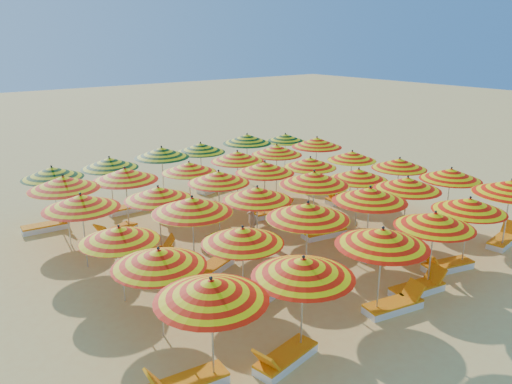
{
  "coord_description": "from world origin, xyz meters",
  "views": [
    {
      "loc": [
        -10.84,
        -13.62,
        7.17
      ],
      "look_at": [
        0.0,
        0.5,
        1.6
      ],
      "focal_mm": 35.0,
      "sensor_mm": 36.0,
      "label": 1
    }
  ],
  "objects_px": {
    "umbrella_33": "(200,148)",
    "lounger_17": "(47,226)",
    "umbrella_6": "(159,258)",
    "umbrella_31": "(110,163)",
    "lounger_11": "(325,232)",
    "umbrella_26": "(189,167)",
    "umbrella_12": "(119,234)",
    "umbrella_15": "(314,178)",
    "lounger_1": "(285,358)",
    "umbrella_0": "(211,290)",
    "umbrella_4": "(470,205)",
    "lounger_8": "(394,242)",
    "beachgoer_a": "(252,215)",
    "umbrella_19": "(158,193)",
    "umbrella_11": "(451,174)",
    "lounger_0": "(186,384)",
    "lounger_19": "(214,187)",
    "umbrella_21": "(265,168)",
    "umbrella_34": "(247,139)",
    "umbrella_8": "(308,211)",
    "lounger_13": "(273,212)",
    "umbrella_1": "(303,267)",
    "umbrella_7": "(243,235)",
    "umbrella_3": "(435,220)",
    "lounger_4": "(447,265)",
    "umbrella_5": "(511,187)",
    "lounger_2": "(394,305)",
    "umbrella_9": "(370,195)",
    "umbrella_23": "(352,156)",
    "umbrella_24": "(64,183)",
    "umbrella_14": "(257,194)",
    "lounger_6": "(260,296)",
    "umbrella_16": "(359,174)",
    "umbrella_20": "(219,177)",
    "umbrella_32": "(162,152)",
    "umbrella_17": "(399,164)",
    "lounger_3": "(418,288)",
    "lounger_5": "(503,240)",
    "umbrella_25": "(125,174)",
    "umbrella_18": "(81,202)",
    "umbrella_2": "(382,237)",
    "umbrella_10": "(407,184)",
    "lounger_12": "(150,253)",
    "umbrella_35": "(285,138)",
    "umbrella_27": "(237,156)",
    "umbrella_13": "(192,205)",
    "lounger_15": "(116,232)",
    "lounger_7": "(374,250)"
  },
  "relations": [
    {
      "from": "umbrella_11",
      "to": "lounger_0",
      "type": "bearing_deg",
      "value": -170.79
    },
    {
      "from": "umbrella_0",
      "to": "umbrella_21",
      "type": "height_order",
      "value": "umbrella_0"
    },
    {
      "from": "lounger_12",
      "to": "umbrella_19",
      "type": "bearing_deg",
      "value": 34.41
    },
    {
      "from": "lounger_8",
      "to": "umbrella_26",
      "type": "bearing_deg",
      "value": -83.59
    },
    {
      "from": "umbrella_10",
      "to": "umbrella_35",
      "type": "height_order",
      "value": "umbrella_10"
    },
    {
      "from": "umbrella_14",
      "to": "lounger_6",
      "type": "bearing_deg",
      "value": -126.24
    },
    {
      "from": "umbrella_21",
      "to": "umbrella_34",
      "type": "xyz_separation_m",
      "value": [
        2.64,
        4.75,
        0.08
      ]
    },
    {
      "from": "umbrella_16",
      "to": "lounger_3",
      "type": "relative_size",
      "value": 1.47
    },
    {
      "from": "umbrella_33",
      "to": "lounger_17",
      "type": "distance_m",
      "value": 7.67
    },
    {
      "from": "umbrella_13",
      "to": "lounger_15",
      "type": "distance_m",
      "value": 5.09
    },
    {
      "from": "umbrella_8",
      "to": "umbrella_16",
      "type": "bearing_deg",
      "value": 25.41
    },
    {
      "from": "umbrella_4",
      "to": "lounger_8",
      "type": "relative_size",
      "value": 1.65
    },
    {
      "from": "lounger_1",
      "to": "umbrella_0",
      "type": "bearing_deg",
      "value": -26.41
    },
    {
      "from": "umbrella_23",
      "to": "umbrella_25",
      "type": "distance_m",
      "value": 10.02
    },
    {
      "from": "umbrella_10",
      "to": "umbrella_27",
      "type": "distance_m",
      "value": 7.5
    },
    {
      "from": "umbrella_24",
      "to": "lounger_1",
      "type": "bearing_deg",
      "value": -80.73
    },
    {
      "from": "umbrella_16",
      "to": "lounger_0",
      "type": "xyz_separation_m",
      "value": [
        -10.14,
        -4.32,
        -1.96
      ]
    },
    {
      "from": "umbrella_24",
      "to": "umbrella_26",
      "type": "xyz_separation_m",
      "value": [
        4.97,
        -0.05,
        -0.22
      ]
    },
    {
      "from": "lounger_1",
      "to": "lounger_19",
      "type": "distance_m",
      "value": 13.75
    },
    {
      "from": "umbrella_6",
      "to": "umbrella_31",
      "type": "xyz_separation_m",
      "value": [
        2.6,
        9.52,
        0.05
      ]
    },
    {
      "from": "umbrella_9",
      "to": "lounger_13",
      "type": "bearing_deg",
      "value": 87.24
    },
    {
      "from": "lounger_11",
      "to": "umbrella_26",
      "type": "bearing_deg",
      "value": 129.47
    },
    {
      "from": "umbrella_12",
      "to": "umbrella_15",
      "type": "relative_size",
      "value": 0.87
    },
    {
      "from": "lounger_0",
      "to": "umbrella_31",
      "type": "bearing_deg",
      "value": -98.55
    },
    {
      "from": "umbrella_23",
      "to": "umbrella_24",
      "type": "relative_size",
      "value": 1.03
    },
    {
      "from": "umbrella_17",
      "to": "lounger_3",
      "type": "relative_size",
      "value": 1.67
    },
    {
      "from": "umbrella_1",
      "to": "umbrella_33",
      "type": "bearing_deg",
      "value": 68.5
    },
    {
      "from": "umbrella_17",
      "to": "umbrella_3",
      "type": "bearing_deg",
      "value": -134.59
    },
    {
      "from": "umbrella_17",
      "to": "lounger_5",
      "type": "xyz_separation_m",
      "value": [
        0.24,
        -4.56,
        -1.97
      ]
    },
    {
      "from": "umbrella_19",
      "to": "umbrella_5",
      "type": "bearing_deg",
      "value": -36.8
    },
    {
      "from": "lounger_1",
      "to": "beachgoer_a",
      "type": "height_order",
      "value": "beachgoer_a"
    },
    {
      "from": "umbrella_7",
      "to": "umbrella_19",
      "type": "relative_size",
      "value": 0.79
    },
    {
      "from": "umbrella_2",
      "to": "umbrella_10",
      "type": "bearing_deg",
      "value": 29.78
    },
    {
      "from": "lounger_5",
      "to": "umbrella_20",
      "type": "bearing_deg",
      "value": 126.99
    },
    {
      "from": "umbrella_16",
      "to": "umbrella_20",
      "type": "distance_m",
      "value": 5.36
    },
    {
      "from": "umbrella_7",
      "to": "beachgoer_a",
      "type": "bearing_deg",
      "value": 50.36
    },
    {
      "from": "umbrella_32",
      "to": "lounger_4",
      "type": "distance_m",
      "value": 12.65
    },
    {
      "from": "umbrella_11",
      "to": "lounger_3",
      "type": "relative_size",
      "value": 1.65
    },
    {
      "from": "umbrella_19",
      "to": "beachgoer_a",
      "type": "xyz_separation_m",
      "value": [
        3.52,
        -0.54,
        -1.41
      ]
    },
    {
      "from": "umbrella_19",
      "to": "lounger_12",
      "type": "xyz_separation_m",
      "value": [
        -0.5,
        -0.14,
        -2.0
      ]
    },
    {
      "from": "lounger_4",
      "to": "lounger_8",
      "type": "xyz_separation_m",
      "value": [
        0.19,
        2.22,
        0.0
      ]
    },
    {
      "from": "umbrella_3",
      "to": "lounger_4",
      "type": "height_order",
      "value": "umbrella_3"
    },
    {
      "from": "lounger_19",
      "to": "umbrella_1",
      "type": "bearing_deg",
      "value": -125.87
    },
    {
      "from": "umbrella_5",
      "to": "lounger_2",
      "type": "relative_size",
      "value": 1.71
    },
    {
      "from": "lounger_2",
      "to": "lounger_6",
      "type": "distance_m",
      "value": 3.7
    },
    {
      "from": "umbrella_8",
      "to": "lounger_13",
      "type": "bearing_deg",
      "value": 60.06
    },
    {
      "from": "umbrella_14",
      "to": "lounger_7",
      "type": "xyz_separation_m",
      "value": [
        3.13,
        -2.5,
        -2.02
      ]
    },
    {
      "from": "umbrella_2",
      "to": "umbrella_23",
      "type": "xyz_separation_m",
      "value": [
        6.98,
        7.31,
        -0.22
      ]
    },
    {
      "from": "umbrella_21",
      "to": "umbrella_33",
      "type": "distance_m",
      "value": 4.84
    },
    {
      "from": "umbrella_16",
      "to": "umbrella_18",
      "type": "distance_m",
      "value": 10.11
    }
  ]
}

